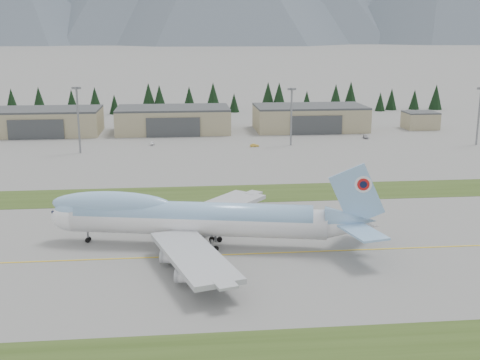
{
  "coord_description": "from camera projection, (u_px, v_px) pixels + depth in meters",
  "views": [
    {
      "loc": [
        -12.43,
        -109.88,
        42.27
      ],
      "look_at": [
        1.6,
        28.11,
        8.0
      ],
      "focal_mm": 45.0,
      "sensor_mm": 36.0,
      "label": 1
    }
  ],
  "objects": [
    {
      "name": "grass_strip_near",
      "position": [
        278.0,
        355.0,
        80.79
      ],
      "size": [
        400.0,
        14.0,
        0.08
      ],
      "primitive_type": "cube",
      "color": "#334719",
      "rests_on": "ground"
    },
    {
      "name": "grass_strip_far",
      "position": [
        228.0,
        194.0,
        160.95
      ],
      "size": [
        400.0,
        18.0,
        0.08
      ],
      "primitive_type": "cube",
      "color": "#334719",
      "rests_on": "ground"
    },
    {
      "name": "floodlight_masts",
      "position": [
        207.0,
        107.0,
        219.55
      ],
      "size": [
        194.33,
        10.85,
        23.57
      ],
      "color": "slate",
      "rests_on": "ground"
    },
    {
      "name": "hangar_left",
      "position": [
        43.0,
        121.0,
        254.09
      ],
      "size": [
        48.0,
        26.6,
        10.8
      ],
      "color": "#9B8E6C",
      "rests_on": "ground"
    },
    {
      "name": "hangar_right",
      "position": [
        310.0,
        118.0,
        265.39
      ],
      "size": [
        48.0,
        26.6,
        10.8
      ],
      "color": "#9B8E6C",
      "rests_on": "ground"
    },
    {
      "name": "service_vehicle_a",
      "position": [
        152.0,
        145.0,
        230.49
      ],
      "size": [
        1.81,
        3.88,
        1.29
      ],
      "primitive_type": "imported",
      "rotation": [
        0.0,
        0.0,
        -0.08
      ],
      "color": "white",
      "rests_on": "ground"
    },
    {
      "name": "taxiway_line_main",
      "position": [
        246.0,
        254.0,
        117.49
      ],
      "size": [
        400.0,
        0.4,
        0.02
      ],
      "primitive_type": "cube",
      "color": "yellow",
      "rests_on": "ground"
    },
    {
      "name": "service_vehicle_c",
      "position": [
        366.0,
        138.0,
        245.24
      ],
      "size": [
        2.52,
        4.78,
        1.32
      ],
      "primitive_type": "imported",
      "rotation": [
        0.0,
        0.0,
        -0.15
      ],
      "color": "#9F9FA4",
      "rests_on": "ground"
    },
    {
      "name": "control_shed",
      "position": [
        420.0,
        120.0,
        268.85
      ],
      "size": [
        14.0,
        12.0,
        7.6
      ],
      "color": "#9B8E6C",
      "rests_on": "ground"
    },
    {
      "name": "hangar_center",
      "position": [
        173.0,
        120.0,
        259.49
      ],
      "size": [
        48.0,
        26.6,
        10.8
      ],
      "color": "#9B8E6C",
      "rests_on": "ground"
    },
    {
      "name": "boeing_747_freighter",
      "position": [
        194.0,
        218.0,
        120.7
      ],
      "size": [
        68.46,
        57.68,
        17.96
      ],
      "rotation": [
        0.0,
        0.0,
        -0.2
      ],
      "color": "white",
      "rests_on": "ground"
    },
    {
      "name": "service_vehicle_b",
      "position": [
        254.0,
        147.0,
        227.27
      ],
      "size": [
        3.44,
        1.34,
        1.12
      ],
      "primitive_type": "imported",
      "rotation": [
        0.0,
        0.0,
        1.62
      ],
      "color": "gold",
      "rests_on": "ground"
    },
    {
      "name": "ground",
      "position": [
        246.0,
        254.0,
        117.49
      ],
      "size": [
        7000.0,
        7000.0,
        0.0
      ],
      "primitive_type": "plane",
      "color": "slate",
      "rests_on": "ground"
    },
    {
      "name": "conifer_belt",
      "position": [
        188.0,
        99.0,
        319.57
      ],
      "size": [
        273.05,
        14.85,
        16.35
      ],
      "color": "black",
      "rests_on": "ground"
    }
  ]
}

